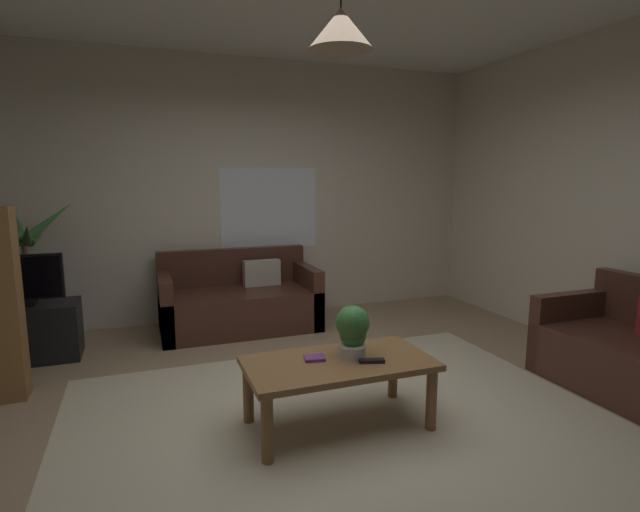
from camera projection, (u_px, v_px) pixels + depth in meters
floor at (335, 416)px, 3.34m from camera, size 5.46×5.26×0.02m
rug at (347, 428)px, 3.15m from camera, size 3.55×2.89×0.01m
wall_back at (248, 190)px, 5.57m from camera, size 5.58×0.06×2.90m
window_pane at (269, 209)px, 5.65m from camera, size 1.13×0.01×0.93m
couch_under_window at (239, 303)px, 5.21m from camera, size 1.62×0.83×0.82m
coffee_table at (339, 370)px, 3.13m from camera, size 1.19×0.62×0.45m
book_on_table_0 at (315, 358)px, 3.13m from camera, size 0.15×0.13×0.02m
remote_on_table_0 at (372, 361)px, 3.08m from camera, size 0.17×0.09×0.02m
potted_plant_on_table at (353, 328)px, 3.16m from camera, size 0.22×0.24×0.34m
tv_stand at (24, 333)px, 4.29m from camera, size 0.90×0.44×0.50m
tv at (18, 280)px, 4.19m from camera, size 0.70×0.16×0.45m
potted_palm_corner at (28, 282)px, 4.66m from camera, size 0.83×0.86×1.39m
pendant_lamp at (341, 29)px, 2.80m from camera, size 0.38×0.38×0.58m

